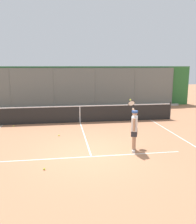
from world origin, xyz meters
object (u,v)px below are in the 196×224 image
(tennis_ball_near_net, at_px, (14,126))
(tennis_ball_mid_court, at_px, (44,169))
(tennis_ball_by_sideline, at_px, (59,135))
(tennis_player, at_px, (134,128))

(tennis_ball_near_net, height_order, tennis_ball_mid_court, same)
(tennis_ball_near_net, relative_size, tennis_ball_mid_court, 1.00)
(tennis_ball_near_net, xyz_separation_m, tennis_ball_by_sideline, (-2.39, 2.08, 0.00))
(tennis_player, xyz_separation_m, tennis_ball_near_net, (5.21, -4.39, -0.86))
(tennis_player, xyz_separation_m, tennis_ball_by_sideline, (2.83, -2.32, -0.86))
(tennis_player, bearing_deg, tennis_ball_mid_court, 131.52)
(tennis_ball_by_sideline, height_order, tennis_ball_mid_court, same)
(tennis_ball_near_net, relative_size, tennis_ball_by_sideline, 1.00)
(tennis_player, relative_size, tennis_ball_near_net, 27.82)
(tennis_player, relative_size, tennis_ball_mid_court, 27.82)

